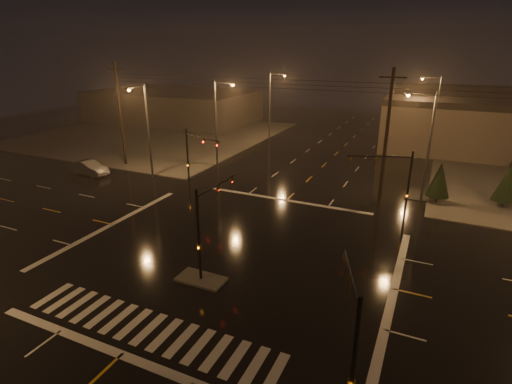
# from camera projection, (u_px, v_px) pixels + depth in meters

# --- Properties ---
(ground) EXTENTS (140.00, 140.00, 0.00)m
(ground) POSITION_uv_depth(u_px,v_px,m) (231.00, 252.00, 28.13)
(ground) COLOR black
(ground) RESTS_ON ground
(sidewalk_nw) EXTENTS (36.00, 36.00, 0.12)m
(sidewalk_nw) POSITION_uv_depth(u_px,v_px,m) (156.00, 134.00, 65.46)
(sidewalk_nw) COLOR #4B4843
(sidewalk_nw) RESTS_ON ground
(median_island) EXTENTS (3.00, 1.60, 0.15)m
(median_island) POSITION_uv_depth(u_px,v_px,m) (201.00, 279.00, 24.69)
(median_island) COLOR #4B4843
(median_island) RESTS_ON ground
(crosswalk) EXTENTS (15.00, 2.60, 0.01)m
(crosswalk) POSITION_uv_depth(u_px,v_px,m) (149.00, 329.00, 20.45)
(crosswalk) COLOR beige
(crosswalk) RESTS_ON ground
(stop_bar_near) EXTENTS (16.00, 0.50, 0.01)m
(stop_bar_near) POSITION_uv_depth(u_px,v_px,m) (121.00, 355.00, 18.74)
(stop_bar_near) COLOR beige
(stop_bar_near) RESTS_ON ground
(stop_bar_far) EXTENTS (16.00, 0.50, 0.01)m
(stop_bar_far) POSITION_uv_depth(u_px,v_px,m) (286.00, 200.00, 37.50)
(stop_bar_far) COLOR beige
(stop_bar_far) RESTS_ON ground
(commercial_block) EXTENTS (30.00, 18.00, 5.60)m
(commercial_block) POSITION_uv_depth(u_px,v_px,m) (173.00, 106.00, 76.71)
(commercial_block) COLOR #423C3A
(commercial_block) RESTS_ON ground
(signal_mast_median) EXTENTS (0.25, 4.59, 6.00)m
(signal_mast_median) POSITION_uv_depth(u_px,v_px,m) (206.00, 219.00, 24.21)
(signal_mast_median) COLOR black
(signal_mast_median) RESTS_ON ground
(signal_mast_ne) EXTENTS (4.84, 1.86, 6.00)m
(signal_mast_ne) POSITION_uv_depth(u_px,v_px,m) (396.00, 178.00, 31.73)
(signal_mast_ne) COLOR black
(signal_mast_ne) RESTS_ON ground
(signal_mast_nw) EXTENTS (4.84, 1.86, 6.00)m
(signal_mast_nw) POSITION_uv_depth(u_px,v_px,m) (194.00, 153.00, 39.19)
(signal_mast_nw) COLOR black
(signal_mast_nw) RESTS_ON ground
(signal_mast_se) EXTENTS (1.55, 3.87, 6.00)m
(signal_mast_se) POSITION_uv_depth(u_px,v_px,m) (351.00, 336.00, 14.52)
(signal_mast_se) COLOR black
(signal_mast_se) RESTS_ON ground
(streetlight_1) EXTENTS (2.77, 0.32, 10.00)m
(streetlight_1) POSITION_uv_depth(u_px,v_px,m) (218.00, 118.00, 45.86)
(streetlight_1) COLOR #38383A
(streetlight_1) RESTS_ON ground
(streetlight_2) EXTENTS (2.77, 0.32, 10.00)m
(streetlight_2) POSITION_uv_depth(u_px,v_px,m) (272.00, 102.00, 59.51)
(streetlight_2) COLOR #38383A
(streetlight_2) RESTS_ON ground
(streetlight_3) EXTENTS (2.77, 0.32, 10.00)m
(streetlight_3) POSITION_uv_depth(u_px,v_px,m) (426.00, 140.00, 35.38)
(streetlight_3) COLOR #38383A
(streetlight_3) RESTS_ON ground
(streetlight_4) EXTENTS (2.77, 0.32, 10.00)m
(streetlight_4) POSITION_uv_depth(u_px,v_px,m) (434.00, 109.00, 52.43)
(streetlight_4) COLOR #38383A
(streetlight_4) RESTS_ON ground
(streetlight_5) EXTENTS (0.32, 2.77, 10.00)m
(streetlight_5) POSITION_uv_depth(u_px,v_px,m) (146.00, 125.00, 41.94)
(streetlight_5) COLOR #38383A
(streetlight_5) RESTS_ON ground
(utility_pole_0) EXTENTS (2.20, 0.32, 12.00)m
(utility_pole_0) POSITION_uv_depth(u_px,v_px,m) (120.00, 114.00, 46.59)
(utility_pole_0) COLOR black
(utility_pole_0) RESTS_ON ground
(utility_pole_1) EXTENTS (2.20, 0.32, 12.00)m
(utility_pole_1) POSITION_uv_depth(u_px,v_px,m) (386.00, 137.00, 34.81)
(utility_pole_1) COLOR black
(utility_pole_1) RESTS_ON ground
(conifer_0) EXTENTS (2.04, 2.04, 3.89)m
(conifer_0) POSITION_uv_depth(u_px,v_px,m) (439.00, 179.00, 36.08)
(conifer_0) COLOR black
(conifer_0) RESTS_ON ground
(conifer_1) EXTENTS (2.07, 2.07, 3.93)m
(conifer_1) POSITION_uv_depth(u_px,v_px,m) (507.00, 183.00, 35.06)
(conifer_1) COLOR black
(conifer_1) RESTS_ON ground
(car_crossing) EXTENTS (4.84, 1.96, 1.56)m
(car_crossing) POSITION_uv_depth(u_px,v_px,m) (89.00, 168.00, 44.75)
(car_crossing) COLOR slate
(car_crossing) RESTS_ON ground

